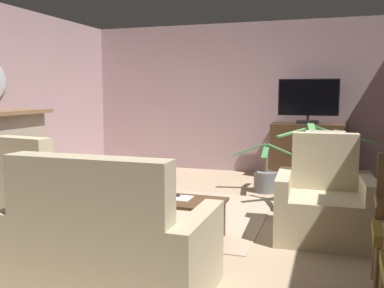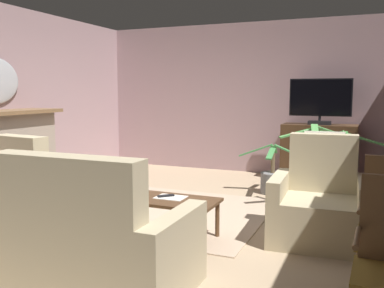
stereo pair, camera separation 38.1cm
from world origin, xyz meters
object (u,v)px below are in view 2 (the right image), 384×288
at_px(television, 320,100).
at_px(folded_newspaper, 171,197).
at_px(potted_plant_tall_palm_by_window, 272,180).
at_px(sofa_floral, 90,244).
at_px(armchair_facing_sofa, 320,207).
at_px(potted_plant_leafy_by_curtain, 343,184).
at_px(tv_remote, 166,196).
at_px(potted_plant_on_hearth_side, 312,192).
at_px(tv_cabinet, 319,154).
at_px(cat, 113,193).
at_px(armchair_angled_to_table, 47,200).
at_px(fireplace, 12,156).
at_px(coffee_table, 169,203).

relative_size(television, folded_newspaper, 3.26).
height_order(folded_newspaper, potted_plant_tall_palm_by_window, potted_plant_tall_palm_by_window).
height_order(television, sofa_floral, television).
distance_m(armchair_facing_sofa, potted_plant_leafy_by_curtain, 1.64).
relative_size(tv_remote, folded_newspaper, 0.57).
bearing_deg(sofa_floral, potted_plant_on_hearth_side, 65.48).
bearing_deg(folded_newspaper, tv_cabinet, 72.10).
relative_size(folded_newspaper, cat, 0.49).
relative_size(tv_cabinet, potted_plant_on_hearth_side, 1.10).
bearing_deg(tv_cabinet, television, -90.00).
bearing_deg(armchair_angled_to_table, television, 57.55).
bearing_deg(folded_newspaper, television, 71.85).
bearing_deg(folded_newspaper, cat, 143.66).
height_order(fireplace, coffee_table, fireplace).
bearing_deg(tv_cabinet, folded_newspaper, -107.51).
height_order(tv_cabinet, potted_plant_tall_palm_by_window, tv_cabinet).
bearing_deg(tv_remote, sofa_floral, 45.73).
bearing_deg(potted_plant_leafy_by_curtain, fireplace, -160.43).
bearing_deg(potted_plant_on_hearth_side, television, 93.95).
xyz_separation_m(television, potted_plant_tall_palm_by_window, (-0.51, -1.15, -1.14)).
xyz_separation_m(tv_cabinet, television, (-0.00, -0.05, 0.89)).
bearing_deg(cat, potted_plant_tall_palm_by_window, 34.40).
height_order(television, potted_plant_tall_palm_by_window, television).
xyz_separation_m(tv_remote, folded_newspaper, (0.06, -0.00, -0.01)).
xyz_separation_m(coffee_table, potted_plant_on_hearth_side, (1.21, 1.57, -0.13)).
bearing_deg(coffee_table, armchair_angled_to_table, -167.28).
xyz_separation_m(potted_plant_leafy_by_curtain, cat, (-2.85, -1.14, -0.13)).
xyz_separation_m(tv_cabinet, potted_plant_leafy_by_curtain, (0.46, -1.34, -0.20)).
distance_m(television, cat, 3.62).
distance_m(tv_remote, armchair_angled_to_table, 1.28).
bearing_deg(sofa_floral, tv_cabinet, 76.34).
distance_m(television, tv_remote, 3.68).
distance_m(tv_cabinet, potted_plant_on_hearth_side, 1.93).
relative_size(fireplace, potted_plant_leafy_by_curtain, 1.43).
height_order(potted_plant_on_hearth_side, potted_plant_leafy_by_curtain, potted_plant_on_hearth_side).
relative_size(coffee_table, cat, 1.61).
bearing_deg(potted_plant_leafy_by_curtain, armchair_facing_sofa, -94.32).
bearing_deg(tv_cabinet, armchair_angled_to_table, -122.08).
distance_m(television, potted_plant_leafy_by_curtain, 1.75).
height_order(fireplace, armchair_facing_sofa, fireplace).
distance_m(folded_newspaper, sofa_floral, 1.28).
relative_size(fireplace, coffee_table, 1.49).
distance_m(coffee_table, sofa_floral, 1.22).
height_order(tv_remote, armchair_facing_sofa, armchair_facing_sofa).
relative_size(fireplace, tv_cabinet, 1.25).
relative_size(potted_plant_on_hearth_side, cat, 1.75).
height_order(television, potted_plant_on_hearth_side, television).
xyz_separation_m(sofa_floral, armchair_angled_to_table, (-1.23, 0.93, -0.01)).
distance_m(tv_remote, sofa_floral, 1.28).
relative_size(coffee_table, sofa_floral, 0.67).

